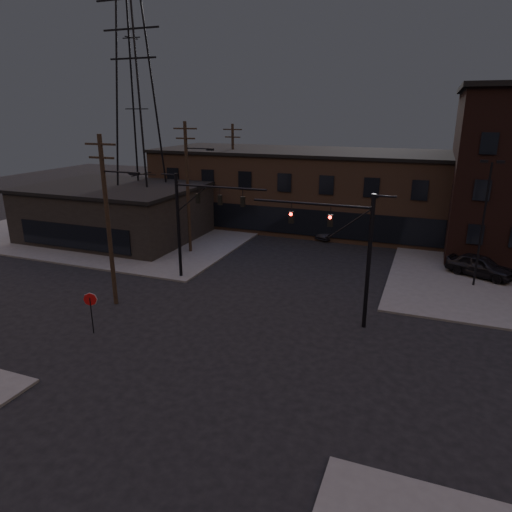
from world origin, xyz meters
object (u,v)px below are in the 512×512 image
at_px(stop_sign, 90,304).
at_px(car_crossing, 333,232).
at_px(traffic_signal_near, 350,246).
at_px(traffic_signal_far, 193,215).
at_px(parked_car_lot_a, 480,266).

relative_size(stop_sign, car_crossing, 0.61).
bearing_deg(stop_sign, car_crossing, 71.57).
relative_size(traffic_signal_near, car_crossing, 1.97).
height_order(traffic_signal_near, traffic_signal_far, same).
relative_size(traffic_signal_near, stop_sign, 3.23).
xyz_separation_m(traffic_signal_far, parked_car_lot_a, (20.21, 8.25, -4.03)).
relative_size(traffic_signal_far, parked_car_lot_a, 1.63).
height_order(traffic_signal_near, stop_sign, traffic_signal_near).
height_order(traffic_signal_near, parked_car_lot_a, traffic_signal_near).
height_order(parked_car_lot_a, car_crossing, parked_car_lot_a).
distance_m(stop_sign, car_crossing, 26.91).
distance_m(traffic_signal_far, stop_sign, 10.55).
height_order(stop_sign, parked_car_lot_a, stop_sign).
bearing_deg(parked_car_lot_a, traffic_signal_far, 136.70).
bearing_deg(traffic_signal_near, stop_sign, -154.10).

